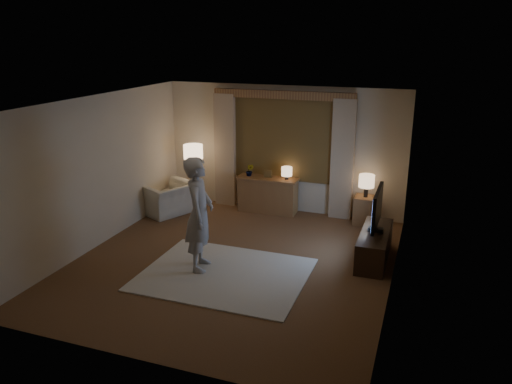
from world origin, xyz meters
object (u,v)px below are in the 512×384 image
at_px(sideboard, 268,196).
at_px(armchair, 168,198).
at_px(person, 199,214).
at_px(tv_stand, 374,246).
at_px(side_table, 365,210).

height_order(sideboard, armchair, sideboard).
bearing_deg(person, sideboard, -17.51).
height_order(sideboard, tv_stand, sideboard).
xyz_separation_m(sideboard, tv_stand, (2.39, -1.64, -0.10)).
bearing_deg(armchair, side_table, 125.74).
xyz_separation_m(side_table, person, (-2.16, -2.85, 0.64)).
distance_m(armchair, tv_stand, 4.39).
height_order(armchair, tv_stand, armchair).
relative_size(armchair, side_table, 1.76).
bearing_deg(sideboard, side_table, -1.43).
xyz_separation_m(sideboard, person, (-0.15, -2.90, 0.57)).
bearing_deg(person, tv_stand, -78.18).
bearing_deg(side_table, armchair, -169.41).
relative_size(sideboard, tv_stand, 0.86).
bearing_deg(person, armchair, 25.29).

